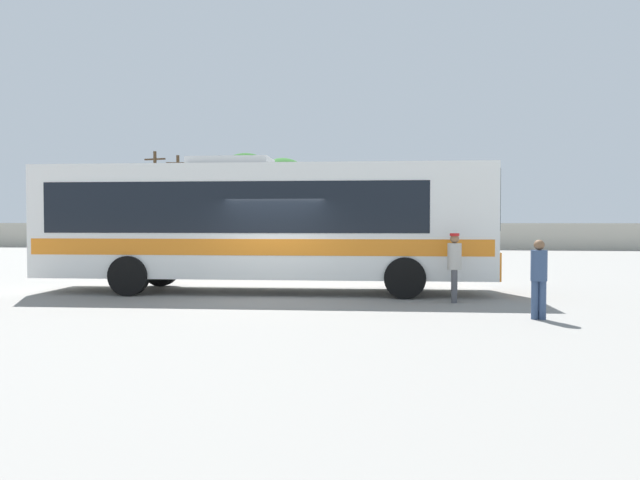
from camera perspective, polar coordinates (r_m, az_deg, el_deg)
name	(u,v)px	position (r m, az deg, el deg)	size (l,w,h in m)	color
ground_plane	(323,268)	(25.73, 0.32, -2.59)	(300.00, 300.00, 0.00)	gray
perimeter_wall	(356,236)	(44.10, 3.30, 0.37)	(80.00, 0.30, 1.81)	#B2AD9E
coach_bus_white_orange	(259,221)	(17.11, -5.59, 1.79)	(12.29, 3.08, 3.67)	white
attendant_by_bus_door	(454,263)	(15.12, 12.20, -2.08)	(0.36, 0.36, 1.65)	#4C4C51
passenger_waiting_on_apron	(539,274)	(12.97, 19.40, -2.99)	(0.34, 0.34, 1.57)	#33476B
parked_car_leftmost_black	(204,238)	(42.61, -10.55, 0.17)	(4.61, 2.13, 1.54)	black
parked_car_second_red	(300,239)	(40.23, -1.86, 0.07)	(4.47, 2.29, 1.47)	red
utility_pole_near	(155,197)	(49.26, -14.85, 3.84)	(1.79, 0.49, 7.28)	#4C3823
utility_pole_far	(178,199)	(49.81, -12.86, 3.72)	(1.80, 0.37, 7.08)	#4C3823
roadside_tree_left	(135,185)	(55.86, -16.56, 4.88)	(3.97, 3.97, 6.81)	brown
roadside_tree_midleft	(246,179)	(51.35, -6.79, 5.56)	(4.92, 4.92, 7.50)	brown
roadside_tree_midright	(283,180)	(49.04, -3.42, 5.47)	(4.06, 4.06, 6.90)	brown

